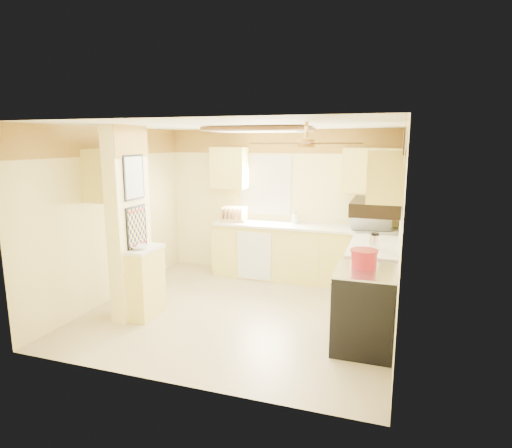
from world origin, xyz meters
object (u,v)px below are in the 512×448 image
(microwave, at_px, (371,219))
(bowl, at_px, (139,247))
(kettle, at_px, (375,242))
(dutch_oven, at_px, (364,258))
(stove, at_px, (364,309))

(microwave, height_order, bowl, microwave)
(bowl, relative_size, kettle, 0.97)
(bowl, relative_size, dutch_oven, 0.68)
(microwave, height_order, kettle, microwave)
(bowl, height_order, kettle, kettle)
(stove, xyz_separation_m, kettle, (0.04, 0.86, 0.58))
(bowl, distance_m, dutch_oven, 2.79)
(bowl, bearing_deg, stove, 1.64)
(kettle, bearing_deg, bowl, -161.82)
(dutch_oven, bearing_deg, microwave, 91.65)
(stove, xyz_separation_m, dutch_oven, (-0.04, 0.08, 0.56))
(microwave, bearing_deg, bowl, 32.45)
(microwave, relative_size, dutch_oven, 1.92)
(microwave, distance_m, kettle, 1.33)
(stove, bearing_deg, kettle, 87.63)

